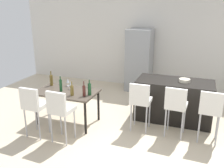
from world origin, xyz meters
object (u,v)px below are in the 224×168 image
refrigerator (139,60)px  wine_bottle_end (51,80)px  wine_glass_middle (71,84)px  fruit_bowl (185,80)px  kitchen_island (174,100)px  dining_table (67,94)px  wine_bottle_far (61,85)px  dining_chair_near (34,104)px  wine_bottle_near (90,89)px  wine_glass_left (68,81)px  dining_chair_far (60,108)px  wine_bottle_corner (72,90)px  bar_chair_left (140,99)px  wine_bottle_right (84,91)px  bar_chair_right (211,108)px  bar_chair_middle (176,104)px

refrigerator → wine_bottle_end: bearing=-120.3°
wine_glass_middle → fruit_bowl: bearing=18.9°
kitchen_island → wine_glass_middle: (-2.16, -0.82, 0.40)m
dining_table → wine_glass_middle: 0.25m
refrigerator → fruit_bowl: size_ratio=7.77×
wine_bottle_far → dining_chair_near: bearing=-104.7°
wine_bottle_far → fruit_bowl: wine_bottle_far is taller
kitchen_island → dining_chair_near: size_ratio=1.58×
wine_bottle_near → wine_glass_left: (-0.71, 0.36, -0.00)m
wine_bottle_far → wine_bottle_end: 0.50m
kitchen_island → wine_glass_middle: kitchen_island is taller
dining_chair_far → wine_bottle_near: wine_bottle_near is taller
wine_bottle_end → wine_glass_middle: wine_bottle_end is taller
refrigerator → wine_bottle_corner: bearing=-103.4°
wine_bottle_corner → refrigerator: (0.69, 2.90, 0.07)m
kitchen_island → bar_chair_left: 1.01m
fruit_bowl → wine_bottle_right: bearing=-150.0°
bar_chair_right → dining_chair_near: (-3.21, -0.94, 0.00)m
kitchen_island → dining_chair_far: bearing=-137.5°
dining_chair_near → wine_bottle_right: bearing=38.4°
bar_chair_right → wine_bottle_near: size_ratio=3.22×
dining_chair_far → wine_bottle_end: bearing=129.6°
bar_chair_middle → dining_chair_near: (-2.59, -0.94, 0.00)m
dining_chair_near → wine_bottle_right: (0.78, 0.62, 0.16)m
dining_chair_near → refrigerator: bearing=70.6°
bar_chair_middle → wine_glass_middle: size_ratio=6.03×
dining_chair_far → wine_bottle_far: (-0.40, 0.71, 0.18)m
fruit_bowl → wine_glass_left: bearing=-165.8°
bar_chair_middle → fruit_bowl: 0.82m
bar_chair_left → wine_bottle_far: bearing=-172.3°
bar_chair_middle → wine_bottle_corner: 2.09m
bar_chair_middle → wine_bottle_end: wine_bottle_end is taller
wine_bottle_right → bar_chair_middle: bearing=10.0°
refrigerator → fruit_bowl: 2.28m
kitchen_island → wine_bottle_right: size_ratio=5.26×
bar_chair_right → bar_chair_left: bearing=-180.0°
wine_bottle_corner → wine_bottle_near: bearing=23.4°
wine_bottle_right → wine_bottle_end: (-1.01, 0.37, 0.01)m
dining_chair_near → wine_bottle_far: (0.19, 0.71, 0.18)m
wine_bottle_end → refrigerator: refrigerator is taller
wine_glass_left → wine_glass_middle: same height
dining_chair_near → wine_bottle_right: wine_bottle_right is taller
bar_chair_middle → fruit_bowl: bearing=84.1°
dining_chair_far → refrigerator: refrigerator is taller
wine_bottle_corner → fruit_bowl: bearing=28.0°
dining_chair_near → wine_glass_left: bearing=82.1°
bar_chair_left → wine_bottle_far: 1.72m
wine_bottle_far → bar_chair_middle: bearing=5.4°
wine_bottle_right → wine_bottle_end: 1.08m
wine_bottle_near → wine_glass_middle: 0.58m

